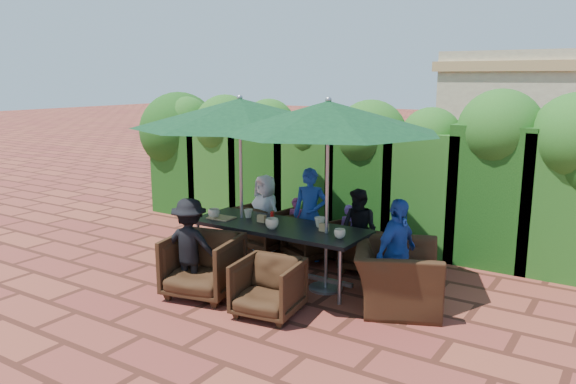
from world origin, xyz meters
The scene contains 30 objects.
ground centered at (0.00, 0.00, 0.00)m, with size 80.00×80.00×0.00m, color brown.
dining_table centered at (0.24, 0.00, 0.68)m, with size 2.44×0.90×0.75m.
umbrella_left centered at (-0.41, 0.05, 2.21)m, with size 2.95×2.95×2.46m.
umbrella_right centered at (0.98, -0.01, 2.21)m, with size 2.80×2.80×2.46m.
chair_far_left centered at (-0.68, 1.00, 0.39)m, with size 0.76×0.71×0.78m, color black.
chair_far_mid centered at (0.18, 1.00, 0.36)m, with size 0.70×0.65×0.72m, color black.
chair_far_right centered at (1.10, 0.99, 0.36)m, with size 0.70×0.65×0.72m, color black.
chair_near_left centered at (-0.21, -1.02, 0.43)m, with size 0.83×0.78×0.86m, color black.
chair_near_right centered at (0.81, -1.07, 0.36)m, with size 0.70×0.66×0.72m, color black.
chair_end_right centered at (1.95, -0.02, 0.49)m, with size 1.13×0.74×0.99m, color black.
adult_far_left centered at (-0.63, 0.94, 0.61)m, with size 0.60×0.36×1.21m, color white.
adult_far_mid centered at (0.20, 0.91, 0.69)m, with size 0.50×0.41×1.39m, color #1D44A1.
adult_far_right centered at (1.00, 0.91, 0.58)m, with size 0.56×0.34×1.16m, color black.
adult_near_left centered at (-0.39, -1.05, 0.61)m, with size 0.78×0.36×1.23m, color black.
adult_end_right centered at (1.93, -0.03, 0.65)m, with size 0.77×0.38×1.31m, color #1D44A1.
child_left centered at (-0.15, 1.08, 0.44)m, with size 0.31×0.26×0.87m, color #C04485.
child_right centered at (0.73, 1.14, 0.43)m, with size 0.31×0.25×0.86m, color #8852B2.
pedestrian_a centered at (1.86, 4.16, 0.89)m, with size 1.66×0.59×1.78m, color green.
pedestrian_b centered at (2.44, 4.37, 0.78)m, with size 0.75×0.46×1.56m, color #C04485.
cup_a centered at (-0.73, -0.18, 0.82)m, with size 0.16×0.16×0.13m, color beige.
cup_b centered at (-0.34, 0.10, 0.81)m, with size 0.13×0.13×0.12m, color beige.
cup_c centered at (0.28, -0.20, 0.82)m, with size 0.18×0.18×0.14m, color beige.
cup_d centered at (0.76, 0.20, 0.82)m, with size 0.14×0.14×0.14m, color beige.
cup_e centered at (1.22, -0.11, 0.81)m, with size 0.14×0.14×0.11m, color beige.
ketchup_bottle centered at (0.13, 0.00, 0.83)m, with size 0.04×0.04×0.17m, color #B20C0A.
sauce_bottle centered at (0.13, 0.04, 0.83)m, with size 0.04×0.04×0.17m, color #4C230C.
serving_tray centered at (-0.63, -0.14, 0.76)m, with size 0.35×0.25×0.02m, color #A77F50.
number_block_left centered at (-0.03, -0.01, 0.80)m, with size 0.12×0.06×0.10m, color tan.
number_block_right centered at (0.91, 0.05, 0.80)m, with size 0.12×0.06×0.10m, color tan.
hedge_wall centered at (0.00, 2.32, 1.36)m, with size 9.10×1.60×2.54m.
Camera 1 is at (4.29, -6.04, 2.69)m, focal length 35.00 mm.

